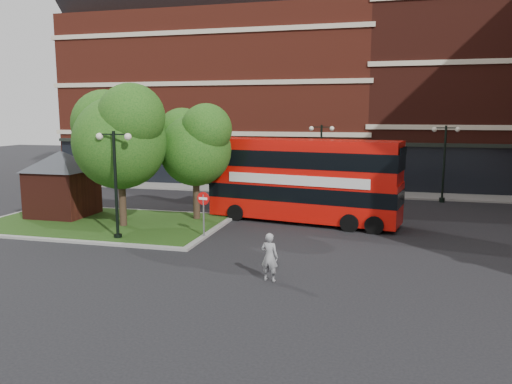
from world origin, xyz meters
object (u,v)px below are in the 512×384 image
(bus, at_px, (303,175))
(woman, at_px, (269,257))
(car_silver, at_px, (263,185))
(car_white, at_px, (359,185))

(bus, distance_m, woman, 9.90)
(bus, bearing_deg, car_silver, 127.15)
(bus, bearing_deg, car_white, 85.92)
(woman, height_order, car_silver, woman)
(car_silver, relative_size, car_white, 0.87)
(car_silver, xyz_separation_m, car_white, (6.68, 1.50, 0.07))
(car_silver, bearing_deg, car_white, -77.85)
(bus, height_order, woman, bus)
(woman, bearing_deg, car_white, -86.69)
(bus, distance_m, car_white, 10.22)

